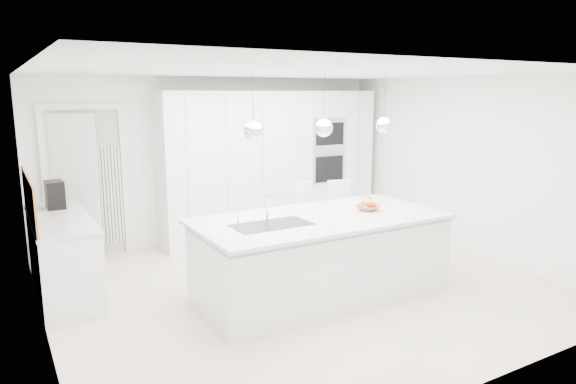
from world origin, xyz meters
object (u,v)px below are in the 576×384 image
fruit_bowl (368,208)px  bar_stool_left (308,226)px  bar_stool_right (344,220)px  island_base (322,258)px  espresso_machine (55,195)px

fruit_bowl → bar_stool_left: (-0.30, 0.85, -0.38)m
bar_stool_left → bar_stool_right: bar_stool_left is taller
bar_stool_right → fruit_bowl: bearing=-98.8°
island_base → bar_stool_left: (0.37, 0.88, 0.13)m
island_base → fruit_bowl: (0.67, 0.03, 0.50)m
fruit_bowl → bar_stool_right: bearing=70.1°
espresso_machine → fruit_bowl: bearing=-33.5°
island_base → espresso_machine: size_ratio=8.43×
island_base → fruit_bowl: bearing=2.3°
fruit_bowl → bar_stool_right: bar_stool_right is taller
fruit_bowl → espresso_machine: espresso_machine is taller
fruit_bowl → bar_stool_left: bearing=109.2°
espresso_machine → island_base: bearing=-40.2°
island_base → bar_stool_right: bar_stool_right is taller
island_base → bar_stool_right: bearing=43.1°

